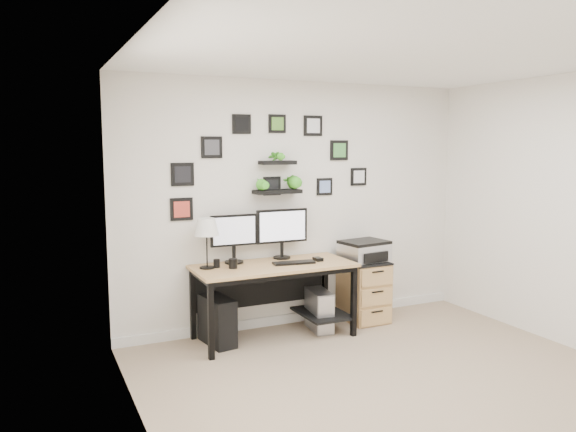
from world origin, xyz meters
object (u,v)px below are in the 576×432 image
pc_tower_black (217,321)px  file_cabinet (364,291)px  desk (276,276)px  monitor_right (282,229)px  mug (233,263)px  table_lamp (207,228)px  printer (364,251)px  monitor_left (234,235)px  pc_tower_grey (319,310)px

pc_tower_black → file_cabinet: 1.70m
desk → monitor_right: (0.16, 0.20, 0.43)m
mug → pc_tower_black: size_ratio=0.20×
table_lamp → pc_tower_black: (0.07, -0.05, -0.91)m
desk → table_lamp: size_ratio=3.29×
table_lamp → mug: table_lamp is taller
table_lamp → pc_tower_black: 0.91m
printer → mug: bearing=-176.4°
monitor_left → file_cabinet: size_ratio=0.73×
monitor_left → monitor_right: size_ratio=0.88×
pc_tower_black → pc_tower_grey: size_ratio=1.05×
printer → monitor_left: bearing=175.3°
monitor_left → printer: (1.46, -0.12, -0.26)m
monitor_right → pc_tower_black: size_ratio=1.21×
monitor_left → table_lamp: 0.35m
pc_tower_black → table_lamp: bearing=136.8°
desk → pc_tower_grey: desk is taller
monitor_right → mug: size_ratio=5.93×
monitor_left → pc_tower_grey: bearing=-13.5°
table_lamp → file_cabinet: bearing=-0.7°
monitor_right → pc_tower_grey: monitor_right is taller
printer → monitor_right: bearing=172.1°
monitor_left → printer: size_ratio=0.93×
file_cabinet → monitor_left: bearing=174.9°
monitor_right → table_lamp: bearing=-172.1°
table_lamp → pc_tower_grey: table_lamp is taller
monitor_left → mug: monitor_left is taller
mug → printer: size_ratio=0.18×
monitor_right → printer: size_ratio=1.06×
monitor_right → desk: bearing=-129.3°
desk → monitor_left: 0.59m
pc_tower_grey → monitor_left: bearing=166.5°
table_lamp → pc_tower_black: size_ratio=1.04×
desk → file_cabinet: (1.09, 0.06, -0.29)m
monitor_left → file_cabinet: (1.46, -0.13, -0.70)m
monitor_left → monitor_right: monitor_right is taller
pc_tower_black → printer: printer is taller
monitor_right → table_lamp: monitor_right is taller
table_lamp → file_cabinet: 1.95m
desk → pc_tower_black: (-0.61, 0.03, -0.39)m
monitor_right → printer: 0.98m
mug → pc_tower_grey: mug is taller
desk → printer: printer is taller
mug → pc_tower_grey: (0.95, 0.01, -0.59)m
pc_tower_grey → file_cabinet: 0.62m
desk → table_lamp: bearing=173.4°
desk → printer: (1.09, 0.07, 0.15)m
monitor_left → mug: size_ratio=5.20×
desk → pc_tower_grey: 0.64m
desk → mug: 0.49m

